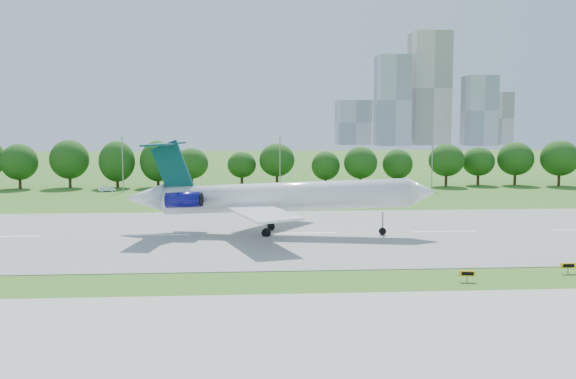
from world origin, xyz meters
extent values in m
plane|color=#2D681B|center=(0.00, 0.00, 0.00)|extent=(600.00, 600.00, 0.00)
cube|color=gray|center=(0.00, 25.00, 0.04)|extent=(400.00, 45.00, 0.08)
cylinder|color=#382314|center=(-60.00, 92.00, 1.80)|extent=(0.70, 0.70, 3.60)
sphere|color=#164310|center=(-60.00, 92.00, 6.20)|extent=(8.40, 8.40, 8.40)
cylinder|color=#382314|center=(-20.00, 92.00, 1.80)|extent=(0.70, 0.70, 3.60)
sphere|color=#164310|center=(-20.00, 92.00, 6.20)|extent=(8.40, 8.40, 8.40)
cylinder|color=#382314|center=(20.00, 92.00, 1.80)|extent=(0.70, 0.70, 3.60)
sphere|color=#164310|center=(20.00, 92.00, 6.20)|extent=(8.40, 8.40, 8.40)
cylinder|color=gray|center=(-55.00, 82.00, 6.00)|extent=(0.24, 0.24, 12.00)
cube|color=gray|center=(-55.00, 82.00, 12.10)|extent=(0.90, 0.25, 0.18)
cylinder|color=gray|center=(-20.00, 82.00, 6.00)|extent=(0.24, 0.24, 12.00)
cube|color=gray|center=(-20.00, 82.00, 12.10)|extent=(0.90, 0.25, 0.18)
cylinder|color=gray|center=(15.00, 82.00, 6.00)|extent=(0.24, 0.24, 12.00)
cube|color=gray|center=(15.00, 82.00, 12.10)|extent=(0.90, 0.25, 0.18)
cube|color=#B2B2B7|center=(75.00, 380.00, 31.00)|extent=(22.00, 22.00, 62.00)
cube|color=beige|center=(105.00, 395.00, 40.00)|extent=(26.00, 26.00, 80.00)
cube|color=#B2B2B7|center=(135.00, 375.00, 24.00)|extent=(20.00, 20.00, 48.00)
cube|color=beige|center=(158.00, 400.00, 19.00)|extent=(18.00, 18.00, 38.00)
cube|color=#B2B2B7|center=(52.00, 405.00, 16.00)|extent=(24.00, 24.00, 32.00)
cylinder|color=white|center=(-22.57, 25.00, 5.21)|extent=(33.86, 9.14, 5.37)
cone|color=white|center=(-4.25, 22.09, 6.02)|extent=(4.31, 4.45, 4.06)
cone|color=white|center=(-41.78, 28.05, 4.81)|extent=(6.07, 4.73, 4.14)
cube|color=white|center=(-25.79, 17.59, 4.01)|extent=(9.38, 15.51, 0.52)
cube|color=white|center=(-23.34, 33.04, 4.01)|extent=(12.76, 15.17, 0.52)
cube|color=#053E3E|center=(-38.03, 27.45, 9.17)|extent=(5.92, 1.48, 7.61)
cube|color=#053E3E|center=(-39.13, 27.63, 12.36)|extent=(5.20, 11.05, 0.40)
cylinder|color=#0D0B68|center=(-36.27, 24.23, 4.96)|extent=(5.06, 2.85, 2.33)
cylinder|color=#0D0B68|center=(-35.36, 29.97, 4.96)|extent=(5.06, 2.85, 2.33)
cylinder|color=gray|center=(-9.33, 22.90, 1.93)|extent=(0.22, 0.22, 2.66)
cylinder|color=black|center=(-9.33, 22.90, 0.60)|extent=(1.05, 0.49, 1.01)
cylinder|color=gray|center=(-25.17, 22.92, 1.93)|extent=(0.27, 0.27, 2.66)
cylinder|color=black|center=(-25.17, 22.92, 0.60)|extent=(1.29, 0.69, 1.23)
cylinder|color=gray|center=(-24.40, 27.78, 1.93)|extent=(0.27, 0.27, 2.66)
cylinder|color=black|center=(-24.40, 27.78, 0.60)|extent=(1.29, 0.69, 1.23)
cube|color=gray|center=(-6.70, -2.95, 0.34)|extent=(0.11, 0.11, 0.67)
cube|color=yellow|center=(-6.70, -2.95, 0.81)|extent=(1.54, 0.42, 0.53)
cube|color=black|center=(-6.72, -3.05, 0.81)|extent=(1.14, 0.21, 0.34)
cube|color=gray|center=(4.75, -0.30, 0.34)|extent=(0.10, 0.10, 0.68)
cube|color=yellow|center=(4.75, -0.30, 0.82)|extent=(1.55, 0.19, 0.53)
cube|color=black|center=(4.74, -0.41, 0.82)|extent=(1.16, 0.03, 0.34)
imported|color=white|center=(-58.89, 83.32, 0.62)|extent=(3.98, 2.47, 1.24)
imported|color=silver|center=(-2.68, 76.07, 0.60)|extent=(3.51, 1.42, 1.19)
camera|label=1|loc=(-28.10, -62.19, 15.18)|focal=40.00mm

